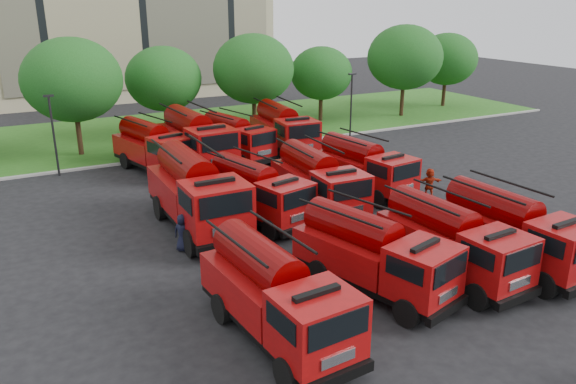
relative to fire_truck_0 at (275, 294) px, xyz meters
name	(u,v)px	position (x,y,z in m)	size (l,w,h in m)	color
ground	(341,245)	(5.88, 5.12, -1.59)	(140.00, 140.00, 0.00)	black
lawn	(173,131)	(5.88, 31.12, -1.53)	(70.00, 16.00, 0.12)	#1F5316
curb	(206,153)	(5.88, 23.02, -1.52)	(70.00, 0.30, 0.14)	gray
tree_2	(72,80)	(-2.12, 26.62, 3.77)	(6.72, 6.72, 8.22)	#382314
tree_3	(164,79)	(4.88, 29.12, 3.10)	(5.88, 5.88, 7.19)	#382314
tree_4	(253,69)	(11.88, 27.62, 3.63)	(6.55, 6.55, 8.01)	#382314
tree_5	(321,73)	(18.88, 28.62, 2.76)	(5.46, 5.46, 6.68)	#382314
tree_6	(405,57)	(26.88, 27.12, 3.90)	(6.89, 6.89, 8.42)	#382314
tree_7	(447,59)	(33.88, 29.12, 3.23)	(6.05, 6.05, 7.39)	#382314
lamp_post_0	(53,131)	(-4.12, 22.32, 1.31)	(0.60, 0.25, 5.11)	black
lamp_post_1	(351,102)	(17.88, 22.32, 1.31)	(0.60, 0.25, 5.11)	black
fire_truck_0	(275,294)	(0.00, 0.00, 0.00)	(2.95, 7.09, 3.15)	black
fire_truck_1	(373,254)	(4.64, 1.09, -0.06)	(3.97, 7.04, 3.04)	black
fire_truck_2	(451,241)	(8.09, 0.63, -0.06)	(2.81, 6.80, 3.03)	black
fire_truck_3	(512,231)	(10.99, 0.16, -0.01)	(2.84, 6.99, 3.12)	black
fire_truck_4	(196,192)	(0.81, 10.08, 0.25)	(2.97, 8.03, 3.65)	black
fire_truck_5	(257,192)	(3.81, 9.67, -0.08)	(3.68, 6.91, 2.99)	black
fire_truck_6	(318,181)	(7.19, 9.44, 0.02)	(2.81, 7.11, 3.19)	black
fire_truck_7	(364,167)	(10.99, 10.73, -0.06)	(3.18, 6.92, 3.04)	black
fire_truck_8	(153,147)	(1.50, 20.52, 0.01)	(4.01, 7.32, 3.16)	black
fire_truck_9	(196,140)	(4.25, 20.18, 0.25)	(3.32, 8.18, 3.65)	black
fire_truck_10	(235,138)	(7.26, 20.68, -0.08)	(3.66, 6.90, 2.99)	black
fire_truck_11	(283,129)	(10.97, 20.67, 0.13)	(3.23, 7.68, 3.41)	black
firefighter_0	(550,280)	(11.42, -1.58, -1.59)	(0.59, 0.43, 1.62)	#9D1F0C
firefighter_2	(468,249)	(10.69, 2.11, -1.59)	(1.12, 0.64, 1.91)	#9D1F0C
firefighter_3	(457,236)	(11.33, 3.44, -1.59)	(1.28, 0.66, 1.97)	black
firefighter_4	(184,251)	(-0.61, 7.90, -1.59)	(0.84, 0.55, 1.72)	black
firefighter_5	(428,197)	(13.85, 8.38, -1.59)	(1.54, 0.66, 1.66)	#9D1F0C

